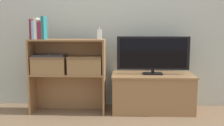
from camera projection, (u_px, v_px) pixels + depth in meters
name	position (u px, v px, depth m)	size (l,w,h in m)	color
ground_plane	(112.00, 116.00, 2.92)	(16.00, 16.00, 0.00)	brown
wall_back	(113.00, 10.00, 3.23)	(10.00, 0.05, 2.40)	#B2BCB2
tv_stand	(152.00, 92.00, 3.09)	(0.95, 0.47, 0.44)	olive
tv	(153.00, 54.00, 3.03)	(0.84, 0.14, 0.44)	black
bookshelf_lower_tier	(69.00, 87.00, 3.09)	(0.86, 0.27, 0.46)	olive
bookshelf_upper_tier	(68.00, 51.00, 3.03)	(0.86, 0.27, 0.39)	olive
book_maroon	(32.00, 29.00, 2.92)	(0.02, 0.12, 0.22)	maroon
book_skyblue	(34.00, 30.00, 2.92)	(0.02, 0.15, 0.20)	#709ECC
book_ivory	(37.00, 29.00, 2.92)	(0.03, 0.13, 0.24)	silver
book_plum	(40.00, 31.00, 2.92)	(0.02, 0.13, 0.19)	#6B2D66
book_crimson	(42.00, 30.00, 2.92)	(0.02, 0.13, 0.20)	#B22328
book_teal	(44.00, 28.00, 2.92)	(0.03, 0.14, 0.25)	#1E7075
baby_monitor	(100.00, 34.00, 2.94)	(0.05, 0.03, 0.14)	white
storage_basket_left	(50.00, 64.00, 2.99)	(0.39, 0.24, 0.20)	#937047
storage_basket_right	(85.00, 64.00, 2.97)	(0.39, 0.24, 0.20)	#937047
laptop	(49.00, 55.00, 2.97)	(0.36, 0.22, 0.02)	#2D2D33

